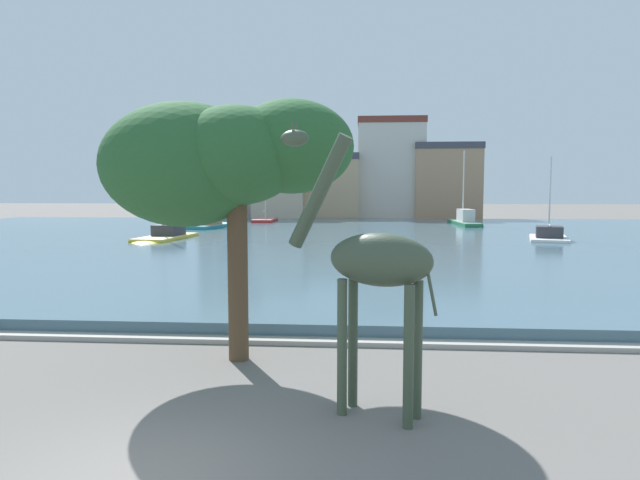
# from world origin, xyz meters

# --- Properties ---
(harbor_water) EXTENTS (79.89, 53.70, 0.42)m
(harbor_water) POSITION_xyz_m (0.00, 33.92, 0.21)
(harbor_water) COLOR #476675
(harbor_water) RESTS_ON ground
(quay_edge_coping) EXTENTS (79.89, 0.50, 0.12)m
(quay_edge_coping) POSITION_xyz_m (0.00, 6.82, 0.06)
(quay_edge_coping) COLOR #ADA89E
(quay_edge_coping) RESTS_ON ground
(giraffe_statue) EXTENTS (2.75, 1.55, 5.00)m
(giraffe_statue) POSITION_xyz_m (3.16, 2.53, 2.56)
(giraffe_statue) COLOR #3D4C38
(giraffe_statue) RESTS_ON ground
(sailboat_teal) EXTENTS (3.62, 7.81, 8.12)m
(sailboat_teal) POSITION_xyz_m (-10.55, 43.48, 0.54)
(sailboat_teal) COLOR teal
(sailboat_teal) RESTS_ON ground
(sailboat_white) EXTENTS (3.78, 6.47, 6.06)m
(sailboat_white) POSITION_xyz_m (15.72, 32.68, 0.45)
(sailboat_white) COLOR white
(sailboat_white) RESTS_ON ground
(sailboat_yellow) EXTENTS (2.86, 7.39, 6.78)m
(sailboat_yellow) POSITION_xyz_m (-10.67, 30.77, 0.46)
(sailboat_yellow) COLOR gold
(sailboat_yellow) RESTS_ON ground
(sailboat_green) EXTENTS (1.99, 9.80, 7.65)m
(sailboat_green) POSITION_xyz_m (12.86, 49.42, 0.63)
(sailboat_green) COLOR #236B42
(sailboat_green) RESTS_ON ground
(sailboat_red) EXTENTS (2.24, 6.20, 7.85)m
(sailboat_red) POSITION_xyz_m (-7.50, 53.42, 0.40)
(sailboat_red) COLOR red
(sailboat_red) RESTS_ON ground
(shade_tree) EXTENTS (5.64, 3.71, 5.78)m
(shade_tree) POSITION_xyz_m (-0.14, 5.65, 4.46)
(shade_tree) COLOR brown
(shade_tree) RESTS_ON ground
(townhouse_end_terrace) EXTENTS (7.28, 5.55, 11.89)m
(townhouse_end_terrace) POSITION_xyz_m (-14.12, 65.18, 5.96)
(townhouse_end_terrace) COLOR gray
(townhouse_end_terrace) RESTS_ON ground
(townhouse_corner_house) EXTENTS (6.34, 7.90, 9.48)m
(townhouse_corner_house) POSITION_xyz_m (-7.21, 63.18, 4.75)
(townhouse_corner_house) COLOR #C6B293
(townhouse_corner_house) RESTS_ON ground
(townhouse_wide_warehouse) EXTENTS (6.70, 7.81, 8.29)m
(townhouse_wide_warehouse) POSITION_xyz_m (-0.81, 64.72, 4.16)
(townhouse_wide_warehouse) COLOR tan
(townhouse_wide_warehouse) RESTS_ON ground
(townhouse_tall_gabled) EXTENTS (8.44, 5.87, 12.80)m
(townhouse_tall_gabled) POSITION_xyz_m (6.53, 65.59, 6.42)
(townhouse_tall_gabled) COLOR beige
(townhouse_tall_gabled) RESTS_ON ground
(townhouse_narrow_midrow) EXTENTS (8.24, 5.29, 9.58)m
(townhouse_narrow_midrow) POSITION_xyz_m (13.42, 64.70, 4.80)
(townhouse_narrow_midrow) COLOR tan
(townhouse_narrow_midrow) RESTS_ON ground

